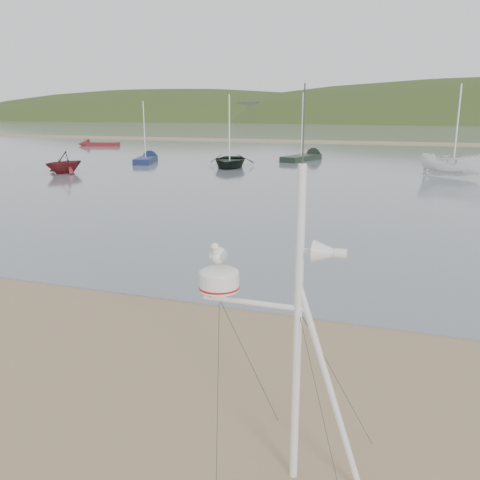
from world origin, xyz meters
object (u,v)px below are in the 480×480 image
(boat_white, at_px, (455,145))
(dinghy_red_far, at_px, (93,144))
(boat_dark, at_px, (229,134))
(sailboat_blue_near, at_px, (149,159))
(boat_red, at_px, (63,152))
(mast_rig, at_px, (290,395))
(sailboat_dark_mid, at_px, (310,157))

(boat_white, bearing_deg, dinghy_red_far, 76.87)
(boat_dark, relative_size, sailboat_blue_near, 0.90)
(boat_red, xyz_separation_m, dinghy_red_far, (-15.84, 26.36, -1.30))
(mast_rig, relative_size, sailboat_dark_mid, 0.71)
(boat_white, xyz_separation_m, sailboat_dark_mid, (-12.16, 10.13, -2.01))
(mast_rig, height_order, boat_white, mast_rig)
(boat_white, xyz_separation_m, dinghy_red_far, (-43.12, 19.46, -2.02))
(boat_red, relative_size, dinghy_red_far, 0.54)
(dinghy_red_far, distance_m, sailboat_blue_near, 23.74)
(sailboat_dark_mid, bearing_deg, dinghy_red_far, 163.23)
(boat_dark, distance_m, boat_red, 13.01)
(boat_dark, relative_size, sailboat_dark_mid, 0.77)
(dinghy_red_far, height_order, sailboat_blue_near, sailboat_blue_near)
(boat_dark, xyz_separation_m, boat_red, (-10.22, -7.97, -1.12))
(dinghy_red_far, bearing_deg, boat_dark, -35.22)
(boat_white, bearing_deg, sailboat_dark_mid, 61.36)
(mast_rig, height_order, boat_dark, boat_dark)
(boat_red, relative_size, sailboat_dark_mid, 0.45)
(boat_white, height_order, sailboat_dark_mid, sailboat_dark_mid)
(boat_red, height_order, boat_white, boat_white)
(boat_red, relative_size, sailboat_blue_near, 0.52)
(boat_white, relative_size, dinghy_red_far, 0.80)
(dinghy_red_far, bearing_deg, boat_red, -59.01)
(boat_white, bearing_deg, sailboat_blue_near, 94.05)
(mast_rig, relative_size, boat_red, 1.58)
(mast_rig, xyz_separation_m, boat_red, (-23.65, 26.11, 0.41))
(boat_dark, bearing_deg, sailboat_blue_near, 152.74)
(mast_rig, distance_m, sailboat_dark_mid, 43.99)
(boat_red, height_order, sailboat_blue_near, sailboat_blue_near)
(mast_rig, relative_size, sailboat_blue_near, 0.82)
(mast_rig, bearing_deg, sailboat_dark_mid, 101.18)
(boat_dark, bearing_deg, boat_red, -155.47)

